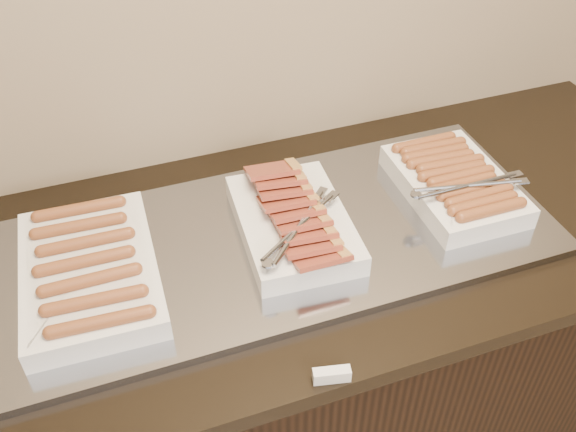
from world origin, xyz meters
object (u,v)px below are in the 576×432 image
at_px(warming_tray, 275,240).
at_px(dish_left, 90,271).
at_px(counter, 287,365).
at_px(dish_right, 455,183).
at_px(dish_center, 294,221).

xyz_separation_m(warming_tray, dish_left, (-0.38, -0.00, 0.04)).
bearing_deg(warming_tray, dish_left, -180.00).
relative_size(counter, dish_right, 6.22).
xyz_separation_m(counter, dish_center, (0.01, -0.00, 0.50)).
bearing_deg(warming_tray, dish_center, -6.16).
relative_size(dish_center, dish_right, 1.08).
xyz_separation_m(counter, warming_tray, (-0.03, 0.00, 0.46)).
distance_m(warming_tray, dish_left, 0.38).
distance_m(counter, dish_left, 0.64).
bearing_deg(warming_tray, counter, 0.00).
distance_m(warming_tray, dish_center, 0.06).
xyz_separation_m(counter, dish_right, (0.40, -0.00, 0.50)).
height_order(counter, dish_center, dish_center).
distance_m(counter, dish_right, 0.65).
bearing_deg(dish_right, dish_center, -179.15).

